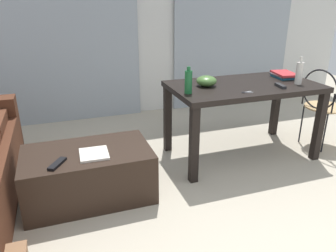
{
  "coord_description": "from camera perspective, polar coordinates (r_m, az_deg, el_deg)",
  "views": [
    {
      "loc": [
        -1.33,
        -0.93,
        1.54
      ],
      "look_at": [
        -0.4,
        1.76,
        0.41
      ],
      "focal_mm": 35.39,
      "sensor_mm": 36.0,
      "label": 1
    }
  ],
  "objects": [
    {
      "name": "ground_plane",
      "position": [
        3.04,
        9.96,
        -9.18
      ],
      "size": [
        8.28,
        8.28,
        0.0
      ],
      "primitive_type": "plane",
      "color": "#B2A893"
    },
    {
      "name": "wall_back",
      "position": [
        4.59,
        -2.38,
        17.85
      ],
      "size": [
        6.05,
        0.1,
        2.48
      ],
      "primitive_type": "cube",
      "color": "silver",
      "rests_on": "ground"
    },
    {
      "name": "curtains",
      "position": [
        4.52,
        -2.03,
        16.0
      ],
      "size": [
        4.13,
        0.03,
        2.19
      ],
      "color": "#99A3AD",
      "rests_on": "ground"
    },
    {
      "name": "coffee_table",
      "position": [
        2.75,
        -13.5,
        -8.04
      ],
      "size": [
        0.99,
        0.59,
        0.41
      ],
      "color": "black",
      "rests_on": "ground"
    },
    {
      "name": "craft_table",
      "position": [
        3.3,
        12.87,
        5.41
      ],
      "size": [
        1.42,
        0.78,
        0.74
      ],
      "color": "black",
      "rests_on": "ground"
    },
    {
      "name": "wire_chair",
      "position": [
        3.82,
        25.01,
        4.02
      ],
      "size": [
        0.42,
        0.44,
        0.85
      ],
      "color": "tan",
      "rests_on": "ground"
    },
    {
      "name": "bottle_near",
      "position": [
        2.86,
        3.53,
        7.63
      ],
      "size": [
        0.07,
        0.07,
        0.23
      ],
      "color": "#195B2D",
      "rests_on": "craft_table"
    },
    {
      "name": "bottle_far",
      "position": [
        3.41,
        21.69,
        8.51
      ],
      "size": [
        0.07,
        0.07,
        0.26
      ],
      "color": "beige",
      "rests_on": "craft_table"
    },
    {
      "name": "bowl",
      "position": [
        3.13,
        6.67,
        7.72
      ],
      "size": [
        0.19,
        0.19,
        0.1
      ],
      "primitive_type": "ellipsoid",
      "color": "#477033",
      "rests_on": "craft_table"
    },
    {
      "name": "book_stack",
      "position": [
        3.65,
        19.38,
        8.31
      ],
      "size": [
        0.23,
        0.31,
        0.05
      ],
      "color": "#1E668C",
      "rests_on": "craft_table"
    },
    {
      "name": "tv_remote_on_table",
      "position": [
        3.25,
        18.8,
        6.58
      ],
      "size": [
        0.06,
        0.15,
        0.03
      ],
      "primitive_type": "cube",
      "rotation": [
        0.0,
        0.0,
        -0.15
      ],
      "color": "#232326",
      "rests_on": "craft_table"
    },
    {
      "name": "scissors",
      "position": [
        2.99,
        13.22,
        5.68
      ],
      "size": [
        0.1,
        0.05,
        0.0
      ],
      "color": "#9EA0A5",
      "rests_on": "craft_table"
    },
    {
      "name": "tv_remote_primary",
      "position": [
        2.5,
        -18.54,
        -6.18
      ],
      "size": [
        0.14,
        0.18,
        0.02
      ],
      "primitive_type": "cube",
      "rotation": [
        0.0,
        0.0,
        -0.56
      ],
      "color": "black",
      "rests_on": "coffee_table"
    },
    {
      "name": "magazine",
      "position": [
        2.58,
        -12.62,
        -4.72
      ],
      "size": [
        0.22,
        0.24,
        0.02
      ],
      "primitive_type": "cube",
      "rotation": [
        0.0,
        0.0,
        -0.04
      ],
      "color": "silver",
      "rests_on": "coffee_table"
    }
  ]
}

